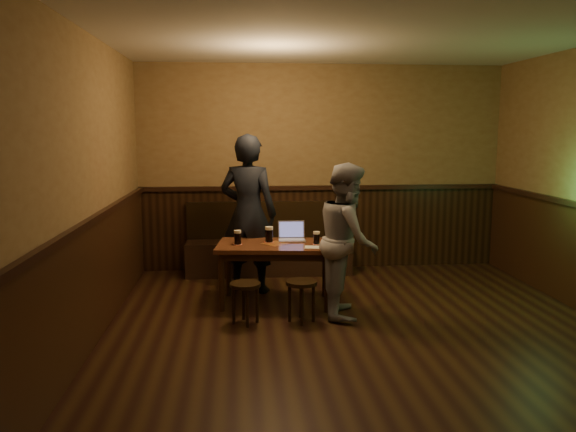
% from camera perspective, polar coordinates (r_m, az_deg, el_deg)
% --- Properties ---
extents(room, '(5.04, 6.04, 2.84)m').
position_cam_1_polar(room, '(5.08, 8.12, 0.48)').
color(room, black).
rests_on(room, ground).
extents(bench, '(2.20, 0.50, 0.95)m').
position_cam_1_polar(bench, '(7.61, -1.98, -3.46)').
color(bench, black).
rests_on(bench, ground).
extents(pub_table, '(1.34, 0.86, 0.68)m').
position_cam_1_polar(pub_table, '(6.21, -1.28, -3.64)').
color(pub_table, '#4F2816').
rests_on(pub_table, ground).
extents(stool_left, '(0.35, 0.35, 0.42)m').
position_cam_1_polar(stool_left, '(5.65, -4.37, -7.62)').
color(stool_left, black).
rests_on(stool_left, ground).
extents(stool_right, '(0.34, 0.34, 0.43)m').
position_cam_1_polar(stool_right, '(5.68, 1.38, -7.43)').
color(stool_right, black).
rests_on(stool_right, ground).
extents(pint_left, '(0.10, 0.10, 0.16)m').
position_cam_1_polar(pint_left, '(6.15, -5.13, -2.17)').
color(pint_left, '#B72F16').
rests_on(pint_left, pub_table).
extents(pint_mid, '(0.11, 0.11, 0.18)m').
position_cam_1_polar(pint_mid, '(6.25, -1.93, -1.88)').
color(pint_mid, '#B72F16').
rests_on(pint_mid, pub_table).
extents(pint_right, '(0.09, 0.09, 0.14)m').
position_cam_1_polar(pint_right, '(6.15, 2.92, -2.23)').
color(pint_right, '#B72F16').
rests_on(pint_right, pub_table).
extents(laptop, '(0.31, 0.25, 0.21)m').
position_cam_1_polar(laptop, '(6.37, 0.38, -1.98)').
color(laptop, silver).
rests_on(laptop, pub_table).
extents(menu, '(0.24, 0.18, 0.00)m').
position_cam_1_polar(menu, '(6.00, 2.75, -3.18)').
color(menu, silver).
rests_on(menu, pub_table).
extents(person_suit, '(0.80, 0.66, 1.88)m').
position_cam_1_polar(person_suit, '(6.65, -4.05, 0.24)').
color(person_suit, black).
rests_on(person_suit, ground).
extents(person_grey, '(0.72, 0.86, 1.59)m').
position_cam_1_polar(person_grey, '(5.84, 6.12, -2.41)').
color(person_grey, '#929297').
rests_on(person_grey, ground).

